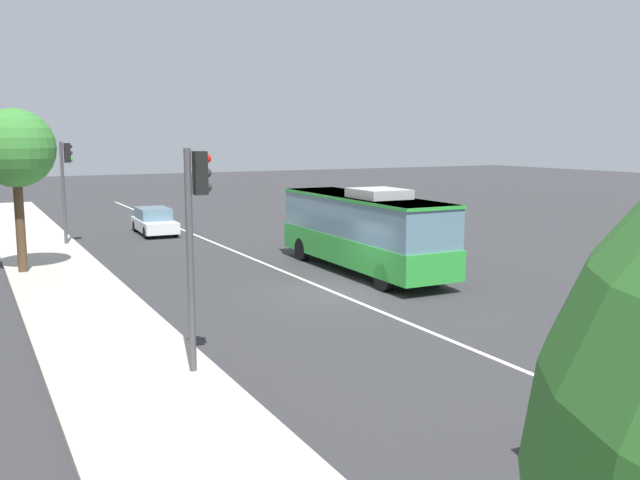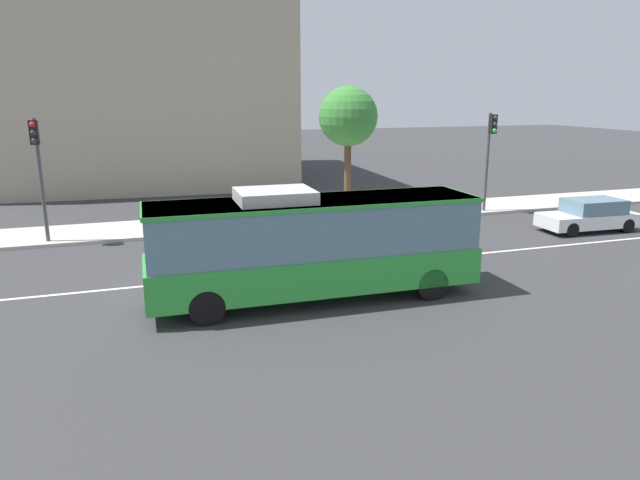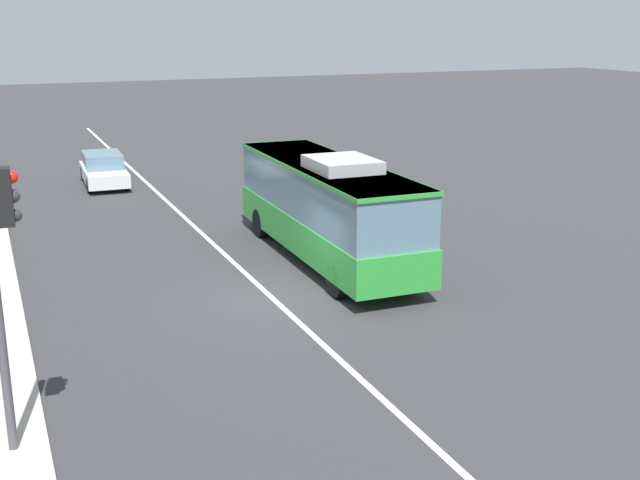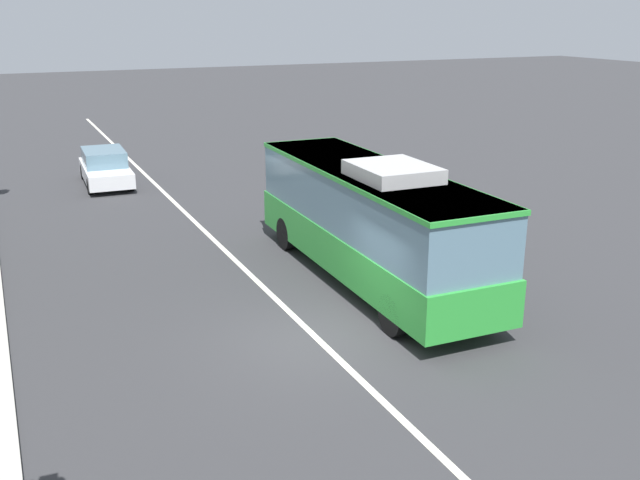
{
  "view_description": "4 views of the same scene",
  "coord_description": "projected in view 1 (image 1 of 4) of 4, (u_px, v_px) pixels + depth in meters",
  "views": [
    {
      "loc": [
        -20.36,
        11.38,
        5.45
      ],
      "look_at": [
        3.74,
        -1.37,
        1.29
      ],
      "focal_mm": 38.15,
      "sensor_mm": 36.0,
      "label": 1
    },
    {
      "loc": [
        -2.23,
        -18.81,
        6.14
      ],
      "look_at": [
        3.57,
        -1.14,
        1.4
      ],
      "focal_mm": 32.27,
      "sensor_mm": 36.0,
      "label": 2
    },
    {
      "loc": [
        -19.39,
        6.92,
        7.46
      ],
      "look_at": [
        2.09,
        -2.3,
        0.9
      ],
      "focal_mm": 44.59,
      "sensor_mm": 36.0,
      "label": 3
    },
    {
      "loc": [
        -13.54,
        6.15,
        7.11
      ],
      "look_at": [
        4.48,
        -2.14,
        0.76
      ],
      "focal_mm": 40.47,
      "sensor_mm": 36.0,
      "label": 4
    }
  ],
  "objects": [
    {
      "name": "ground_plane",
      "position": [
        335.0,
        293.0,
        23.87
      ],
      "size": [
        160.0,
        160.0,
        0.0
      ],
      "primitive_type": "plane",
      "color": "#333335"
    },
    {
      "name": "sidewalk_kerb",
      "position": [
        93.0,
        320.0,
        20.07
      ],
      "size": [
        80.0,
        3.68,
        0.14
      ],
      "primitive_type": "cube",
      "color": "#B2ADA3",
      "rests_on": "ground_plane"
    },
    {
      "name": "lane_centre_line",
      "position": [
        335.0,
        293.0,
        23.87
      ],
      "size": [
        76.0,
        0.16,
        0.01
      ],
      "primitive_type": "cube",
      "color": "silver",
      "rests_on": "ground_plane"
    },
    {
      "name": "transit_bus",
      "position": [
        363.0,
        228.0,
        27.38
      ],
      "size": [
        10.05,
        2.69,
        3.46
      ],
      "rotation": [
        0.0,
        0.0,
        -0.02
      ],
      "color": "green",
      "rests_on": "ground_plane"
    },
    {
      "name": "sedan_white",
      "position": [
        154.0,
        221.0,
        38.3
      ],
      "size": [
        4.57,
        1.97,
        1.46
      ],
      "rotation": [
        0.0,
        0.0,
        3.1
      ],
      "color": "white",
      "rests_on": "ground_plane"
    },
    {
      "name": "traffic_light_near_corner",
      "position": [
        66.0,
        175.0,
        33.64
      ],
      "size": [
        0.32,
        0.62,
        5.2
      ],
      "rotation": [
        0.0,
        0.0,
        -1.55
      ],
      "color": "#47474C",
      "rests_on": "ground_plane"
    },
    {
      "name": "traffic_light_mid_block",
      "position": [
        196.0,
        222.0,
        15.12
      ],
      "size": [
        0.33,
        0.62,
        5.2
      ],
      "rotation": [
        0.0,
        0.0,
        -1.62
      ],
      "color": "#47474C",
      "rests_on": "ground_plane"
    },
    {
      "name": "street_tree_kerbside_centre",
      "position": [
        15.0,
        149.0,
        26.26
      ],
      "size": [
        3.06,
        3.06,
        6.54
      ],
      "color": "#4C3823",
      "rests_on": "ground_plane"
    }
  ]
}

